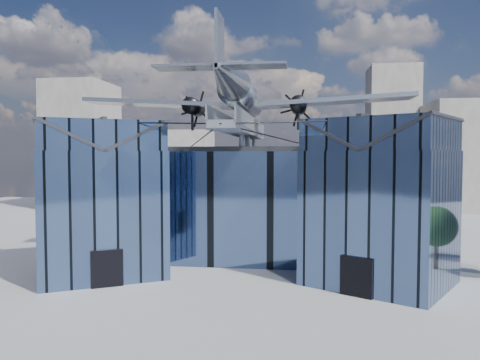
# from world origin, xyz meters

# --- Properties ---
(ground_plane) EXTENTS (120.00, 120.00, 0.00)m
(ground_plane) POSITION_xyz_m (0.00, 0.00, 0.00)
(ground_plane) COLOR gray
(museum) EXTENTS (32.88, 24.50, 17.60)m
(museum) POSITION_xyz_m (0.00, 5.82, 5.54)
(museum) COLOR #425986
(museum) RESTS_ON ground
(bg_towers) EXTENTS (77.00, 24.50, 26.00)m
(bg_towers) POSITION_xyz_m (1.45, 50.49, 10.01)
(bg_towers) COLOR gray
(bg_towers) RESTS_ON ground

